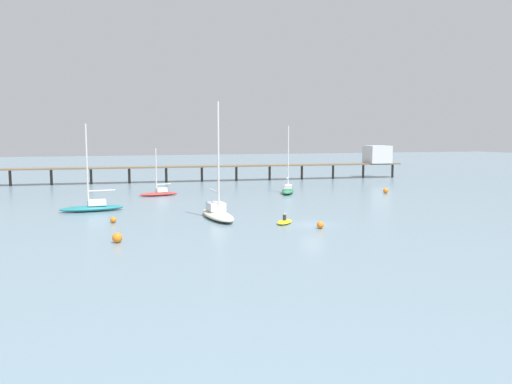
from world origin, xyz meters
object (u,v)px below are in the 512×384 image
Objects in this scene: sailboat_red at (159,192)px; dinghy_yellow at (284,222)px; pier at (285,161)px; mooring_buoy_mid at (113,220)px; mooring_buoy_inner at (320,225)px; mooring_buoy_near at (386,191)px; sailboat_cream at (217,212)px; sailboat_green at (288,189)px; mooring_buoy_far at (117,238)px; sailboat_teal at (92,206)px.

sailboat_red is 2.27× the size of dinghy_yellow.
pier is 58.76m from mooring_buoy_mid.
mooring_buoy_mid is at bearing 152.87° from mooring_buoy_inner.
sailboat_red is 25.07m from mooring_buoy_mid.
pier is 120.26× the size of mooring_buoy_inner.
mooring_buoy_mid is 46.24m from mooring_buoy_near.
pier is at bearing 60.11° from sailboat_cream.
sailboat_cream is (-26.27, -45.70, -3.24)m from pier.
sailboat_green is at bearing 51.09° from sailboat_cream.
sailboat_cream is at bearing 41.01° from mooring_buoy_far.
pier reaches higher than mooring_buoy_near.
mooring_buoy_mid is 22.14m from mooring_buoy_inner.
sailboat_green reaches higher than sailboat_red.
sailboat_cream is 17.74× the size of mooring_buoy_inner.
sailboat_teal reaches higher than pier.
sailboat_red is at bearing 54.25° from sailboat_teal.
sailboat_cream reaches higher than sailboat_teal.
mooring_buoy_mid is at bearing 176.39° from sailboat_cream.
dinghy_yellow is at bearing 120.78° from mooring_buoy_inner.
sailboat_teal is at bearing -172.84° from mooring_buoy_near.
sailboat_red is 31.29m from dinghy_yellow.
mooring_buoy_near is at bearing -13.19° from sailboat_red.
sailboat_green reaches higher than mooring_buoy_mid.
sailboat_green is at bearing -110.47° from pier.
pier is 8.09× the size of sailboat_green.
sailboat_cream is 14.98× the size of mooring_buoy_near.
mooring_buoy_near is 0.99× the size of mooring_buoy_far.
dinghy_yellow is at bearing -140.57° from mooring_buoy_near.
sailboat_red is 10.07× the size of mooring_buoy_inner.
mooring_buoy_inner reaches higher than mooring_buoy_mid.
mooring_buoy_far reaches higher than mooring_buoy_inner.
sailboat_green is 28.92m from dinghy_yellow.
mooring_buoy_near is at bearing 19.45° from mooring_buoy_mid.
sailboat_green is at bearing 73.97° from mooring_buoy_inner.
mooring_buoy_inner is at bearing 1.95° from mooring_buoy_far.
mooring_buoy_near is (32.24, 16.12, -0.31)m from sailboat_cream.
mooring_buoy_mid is at bearing -108.91° from sailboat_red.
mooring_buoy_near is (35.48, -8.32, -0.09)m from sailboat_red.
mooring_buoy_far is at bearing -103.58° from sailboat_red.
mooring_buoy_near reaches higher than mooring_buoy_inner.
sailboat_green is 12.54× the size of mooring_buoy_near.
sailboat_green is (30.49, 10.84, 0.05)m from sailboat_teal.
mooring_buoy_far is (-0.21, -10.78, 0.11)m from mooring_buoy_mid.
sailboat_green is 42.46m from mooring_buoy_far.
dinghy_yellow is at bearing -19.56° from mooring_buoy_mid.
sailboat_green is 16.62× the size of mooring_buoy_mid.
sailboat_green is 14.86× the size of mooring_buoy_inner.
sailboat_green is 15.95m from mooring_buoy_near.
pier is 8.20× the size of sailboat_teal.
dinghy_yellow is 4.96× the size of mooring_buoy_mid.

